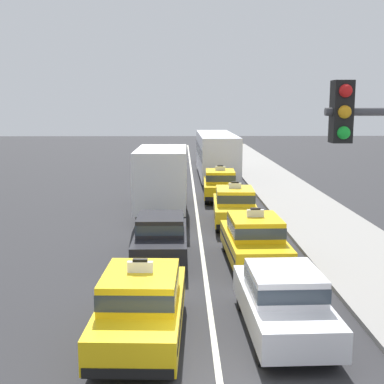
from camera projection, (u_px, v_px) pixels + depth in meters
lane_stripe_left_right at (195, 199)px, 29.27m from camera, size 0.14×80.00×0.01m
sidewalk_curb at (316, 216)px, 24.44m from camera, size 4.00×90.00×0.15m
taxi_left_nearest at (141, 304)px, 11.55m from camera, size 1.98×4.62×1.96m
sedan_left_second at (161, 236)px, 17.66m from camera, size 1.77×4.30×1.58m
box_truck_left_third at (163, 178)px, 25.07m from camera, size 2.36×6.98×3.27m
sedan_right_nearest at (283, 299)px, 11.93m from camera, size 1.89×4.35×1.58m
taxi_right_second at (254, 239)px, 17.13m from camera, size 1.94×4.61×1.96m
taxi_right_third at (235, 205)px, 22.89m from camera, size 2.00×4.63×1.96m
taxi_right_fourth at (220, 184)px, 29.08m from camera, size 1.97×4.62×1.96m
bus_right_fifth at (216, 153)px, 37.61m from camera, size 2.59×11.22×3.22m
sedan_right_sixth at (207, 154)px, 46.94m from camera, size 1.80×4.32×1.58m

